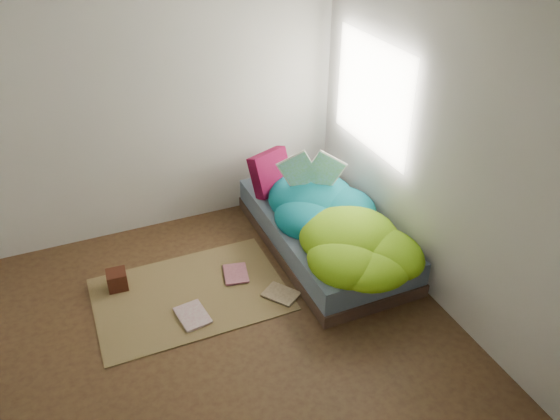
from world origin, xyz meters
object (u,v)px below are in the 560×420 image
(pillow_magenta, at_px, (271,172))
(floor_book_a, at_px, (180,321))
(open_book, at_px, (312,162))
(bed, at_px, (324,232))
(wooden_box, at_px, (117,280))
(floor_book_b, at_px, (224,276))

(pillow_magenta, distance_m, floor_book_a, 1.77)
(pillow_magenta, height_order, open_book, open_book)
(open_book, bearing_deg, floor_book_a, -132.09)
(bed, distance_m, wooden_box, 1.93)
(pillow_magenta, distance_m, open_book, 0.57)
(wooden_box, bearing_deg, floor_book_b, -14.51)
(bed, relative_size, floor_book_b, 7.10)
(pillow_magenta, bearing_deg, bed, -90.01)
(bed, distance_m, floor_book_a, 1.61)
(open_book, relative_size, floor_book_a, 1.61)
(wooden_box, xyz_separation_m, floor_book_a, (0.38, -0.63, -0.07))
(bed, height_order, floor_book_b, bed)
(bed, height_order, floor_book_a, bed)
(open_book, bearing_deg, floor_book_b, -140.50)
(floor_book_a, bearing_deg, wooden_box, 114.15)
(wooden_box, height_order, floor_book_b, wooden_box)
(pillow_magenta, xyz_separation_m, wooden_box, (-1.65, -0.49, -0.46))
(floor_book_a, height_order, floor_book_b, floor_book_b)
(bed, xyz_separation_m, pillow_magenta, (-0.27, 0.66, 0.38))
(wooden_box, xyz_separation_m, floor_book_b, (0.89, -0.23, -0.07))
(floor_book_b, bearing_deg, floor_book_a, -130.11)
(bed, bearing_deg, floor_book_b, -176.20)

